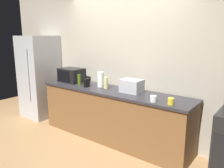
{
  "coord_description": "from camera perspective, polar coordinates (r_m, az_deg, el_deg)",
  "views": [
    {
      "loc": [
        2.26,
        -2.56,
        1.81
      ],
      "look_at": [
        0.0,
        0.4,
        1.0
      ],
      "focal_mm": 35.99,
      "sensor_mm": 36.0,
      "label": 1
    }
  ],
  "objects": [
    {
      "name": "ground_plane",
      "position": [
        3.86,
        -3.74,
        -15.69
      ],
      "size": [
        8.0,
        8.0,
        0.0
      ],
      "primitive_type": "plane",
      "color": "#A87F51"
    },
    {
      "name": "paper_towel_roll",
      "position": [
        4.02,
        -2.92,
        1.15
      ],
      "size": [
        0.12,
        0.12,
        0.27
      ],
      "primitive_type": "cylinder",
      "color": "white",
      "rests_on": "counter_run"
    },
    {
      "name": "bottle_vinegar",
      "position": [
        3.9,
        -1.53,
        0.3
      ],
      "size": [
        0.08,
        0.08,
        0.2
      ],
      "primitive_type": "cylinder",
      "color": "beige",
      "rests_on": "counter_run"
    },
    {
      "name": "cordless_phone",
      "position": [
        4.04,
        -6.45,
        0.28
      ],
      "size": [
        0.05,
        0.11,
        0.15
      ],
      "primitive_type": "cube",
      "rotation": [
        0.0,
        0.0,
        0.02
      ],
      "color": "black",
      "rests_on": "counter_run"
    },
    {
      "name": "mug_white",
      "position": [
        3.2,
        10.47,
        -3.68
      ],
      "size": [
        0.09,
        0.09,
        0.09
      ],
      "primitive_type": "cylinder",
      "color": "white",
      "rests_on": "counter_run"
    },
    {
      "name": "back_wall",
      "position": [
        4.08,
        3.51,
        5.79
      ],
      "size": [
        6.4,
        0.1,
        2.7
      ],
      "primitive_type": "cube",
      "color": "#B2A893",
      "rests_on": "ground_plane"
    },
    {
      "name": "microwave",
      "position": [
        4.54,
        -10.25,
        2.25
      ],
      "size": [
        0.48,
        0.35,
        0.27
      ],
      "color": "black",
      "rests_on": "counter_run"
    },
    {
      "name": "counter_run",
      "position": [
        3.96,
        0.0,
        -7.77
      ],
      "size": [
        2.84,
        0.64,
        0.9
      ],
      "color": "brown",
      "rests_on": "ground_plane"
    },
    {
      "name": "refrigerator",
      "position": [
        5.3,
        -17.91,
        1.81
      ],
      "size": [
        0.72,
        0.73,
        1.8
      ],
      "color": "#B7BABF",
      "rests_on": "ground_plane"
    },
    {
      "name": "toaster_oven",
      "position": [
        3.66,
        5.03,
        -0.49
      ],
      "size": [
        0.34,
        0.26,
        0.21
      ],
      "primitive_type": "cube",
      "color": "#B7BABF",
      "rests_on": "counter_run"
    },
    {
      "name": "bottle_olive_oil",
      "position": [
        4.22,
        -8.33,
        1.09
      ],
      "size": [
        0.06,
        0.06,
        0.2
      ],
      "primitive_type": "cylinder",
      "color": "#4C6B19",
      "rests_on": "counter_run"
    },
    {
      "name": "mug_yellow",
      "position": [
        3.11,
        14.72,
        -4.28
      ],
      "size": [
        0.09,
        0.09,
        0.09
      ],
      "primitive_type": "cylinder",
      "color": "yellow",
      "rests_on": "counter_run"
    }
  ]
}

